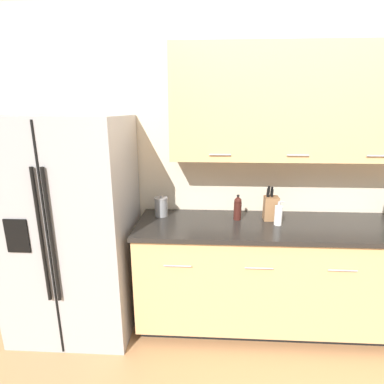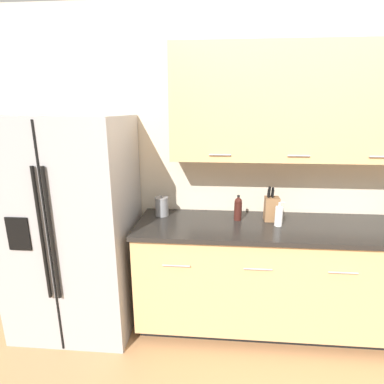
{
  "view_description": "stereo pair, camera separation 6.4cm",
  "coord_description": "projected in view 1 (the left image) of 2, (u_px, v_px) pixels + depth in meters",
  "views": [
    {
      "loc": [
        -0.82,
        -1.19,
        1.78
      ],
      "look_at": [
        -0.95,
        1.04,
        1.16
      ],
      "focal_mm": 28.0,
      "sensor_mm": 36.0,
      "label": 1
    },
    {
      "loc": [
        -0.76,
        -1.19,
        1.78
      ],
      "look_at": [
        -0.95,
        1.04,
        1.16
      ],
      "focal_mm": 28.0,
      "sensor_mm": 36.0,
      "label": 2
    }
  ],
  "objects": [
    {
      "name": "counter_unit",
      "position": [
        286.0,
        275.0,
        2.47
      ],
      "size": [
        2.43,
        0.64,
        0.91
      ],
      "color": "black",
      "rests_on": "ground_plane"
    },
    {
      "name": "refrigerator",
      "position": [
        73.0,
        228.0,
        2.39
      ],
      "size": [
        0.93,
        0.77,
        1.74
      ],
      "color": "#9E9EA0",
      "rests_on": "ground_plane"
    },
    {
      "name": "wall_back",
      "position": [
        302.0,
        151.0,
        2.48
      ],
      "size": [
        10.0,
        0.39,
        2.6
      ],
      "color": "beige",
      "rests_on": "ground_plane"
    },
    {
      "name": "knife_block",
      "position": [
        271.0,
        208.0,
        2.42
      ],
      "size": [
        0.11,
        0.1,
        0.29
      ],
      "color": "olive",
      "rests_on": "counter_unit"
    },
    {
      "name": "oil_bottle",
      "position": [
        238.0,
        208.0,
        2.42
      ],
      "size": [
        0.06,
        0.06,
        0.21
      ],
      "color": "#3D1914",
      "rests_on": "counter_unit"
    },
    {
      "name": "steel_canister",
      "position": [
        161.0,
        207.0,
        2.51
      ],
      "size": [
        0.11,
        0.11,
        0.18
      ],
      "color": "gray",
      "rests_on": "counter_unit"
    },
    {
      "name": "soap_dispenser",
      "position": [
        278.0,
        215.0,
        2.32
      ],
      "size": [
        0.07,
        0.06,
        0.19
      ],
      "color": "white",
      "rests_on": "counter_unit"
    }
  ]
}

